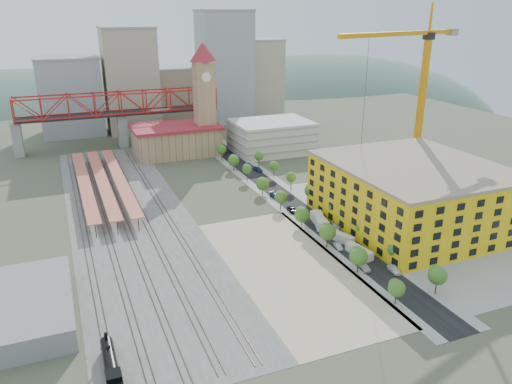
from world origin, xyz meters
name	(u,v)px	position (x,y,z in m)	size (l,w,h in m)	color
ground	(256,220)	(0.00, 0.00, 0.00)	(400.00, 400.00, 0.00)	#474C38
ballast_strip	(129,216)	(-36.00, 17.50, 0.03)	(36.00, 165.00, 0.06)	#605E59
dirt_lot	(289,268)	(-4.00, -31.50, 0.03)	(28.00, 67.00, 0.06)	tan
street_asphalt	(283,197)	(16.00, 15.00, 0.03)	(12.00, 170.00, 0.06)	black
sidewalk_west	(268,199)	(10.50, 15.00, 0.02)	(3.00, 170.00, 0.04)	gray
sidewalk_east	(297,195)	(21.50, 15.00, 0.02)	(3.00, 170.00, 0.04)	gray
construction_pad	(417,221)	(45.00, -20.00, 0.03)	(50.00, 90.00, 0.06)	gray
rail_tracks	(123,217)	(-37.80, 17.50, 0.15)	(26.56, 160.00, 0.18)	#382B23
platform_canopies	(102,180)	(-41.00, 45.00, 3.99)	(16.00, 80.00, 4.12)	#CD5A4F
station_hall	(176,140)	(-5.00, 82.00, 6.67)	(38.00, 24.00, 13.10)	tan
clock_tower	(204,88)	(8.00, 79.99, 28.70)	(12.00, 12.00, 52.00)	tan
parking_garage	(272,136)	(36.00, 70.00, 7.00)	(34.00, 26.00, 14.00)	silver
truss_bridge	(120,106)	(-25.00, 105.00, 18.86)	(94.00, 9.60, 25.60)	gray
construction_building	(413,194)	(42.00, -20.00, 9.41)	(44.60, 50.60, 18.80)	yellow
warehouse	(17,309)	(-66.00, -30.00, 2.50)	(22.00, 32.00, 5.00)	gray
street_trees	(296,207)	(16.00, 5.00, 0.00)	(15.40, 124.40, 8.00)	#336B20
skyline	(171,84)	(7.47, 142.31, 22.81)	(133.00, 46.00, 60.00)	#9EA0A3
distant_hills	(190,185)	(45.28, 260.00, -79.54)	(647.00, 264.00, 227.00)	#4C6B59
locomotive	(112,372)	(-50.00, -56.28, 1.88)	(2.62, 20.17, 5.04)	black
tower_crane	(417,80)	(60.36, 5.69, 38.87)	(57.13, 18.85, 62.98)	orange
site_trailer_a	(359,251)	(16.00, -32.29, 1.18)	(2.27, 8.61, 2.36)	silver
site_trailer_b	(340,237)	(16.00, -22.88, 1.17)	(2.25, 8.55, 2.34)	silver
site_trailer_c	(319,220)	(16.00, -10.68, 1.39)	(2.68, 10.18, 2.79)	silver
site_trailer_d	(320,221)	(16.00, -10.87, 1.39)	(2.67, 10.16, 2.78)	silver
car_0	(365,267)	(13.00, -39.30, 0.80)	(1.88, 4.68, 1.60)	silver
car_1	(338,246)	(13.00, -26.68, 0.67)	(1.43, 4.09, 1.35)	#AAAAAF
car_2	(292,210)	(13.00, 1.45, 0.69)	(2.30, 4.99, 1.39)	black
car_3	(275,196)	(13.00, 14.89, 0.78)	(2.19, 5.38, 1.56)	navy
car_4	(394,269)	(19.00, -43.23, 0.80)	(1.90, 4.72, 1.61)	white
car_5	(335,226)	(19.00, -14.97, 0.71)	(1.50, 4.30, 1.42)	gray
car_6	(319,214)	(19.00, -5.20, 0.80)	(2.64, 5.73, 1.59)	black
car_7	(258,169)	(19.00, 45.06, 0.74)	(2.07, 5.09, 1.48)	navy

